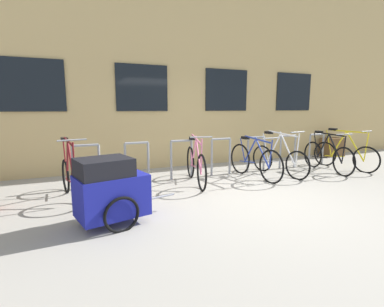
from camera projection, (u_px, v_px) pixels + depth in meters
name	position (u px, v px, depth m)	size (l,w,h in m)	color
ground_plane	(255.00, 199.00, 4.96)	(42.00, 42.00, 0.00)	#9E998E
storefront_building	(158.00, 53.00, 9.79)	(28.00, 5.45, 6.92)	tan
bike_rack	(221.00, 153.00, 6.74)	(6.54, 0.05, 0.88)	gray
bicycle_white	(279.00, 159.00, 6.75)	(0.45, 1.72, 1.09)	black
bicycle_black	(327.00, 156.00, 7.16)	(0.44, 1.78, 1.01)	black
bicycle_pink	(196.00, 165.00, 6.00)	(0.51, 1.80, 1.06)	black
bicycle_maroon	(70.00, 178.00, 4.96)	(0.45, 1.59, 1.11)	black
bicycle_blue	(254.00, 161.00, 6.47)	(0.44, 1.81, 0.98)	black
bicycle_yellow	(344.00, 154.00, 7.42)	(0.47, 1.75, 1.06)	black
bike_trailer	(110.00, 190.00, 3.85)	(1.48, 0.79, 0.94)	navy
planter_box	(332.00, 147.00, 9.44)	(0.70, 0.44, 0.60)	brown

